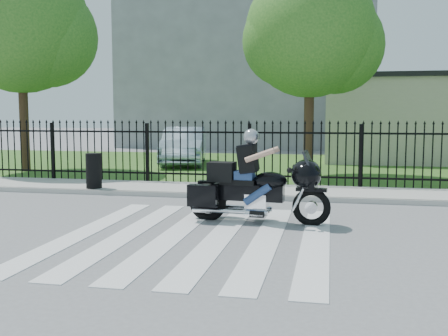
# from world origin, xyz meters

# --- Properties ---
(ground) EXTENTS (120.00, 120.00, 0.00)m
(ground) POSITION_xyz_m (0.00, 0.00, 0.00)
(ground) COLOR slate
(ground) RESTS_ON ground
(crosswalk) EXTENTS (5.00, 5.50, 0.01)m
(crosswalk) POSITION_xyz_m (0.00, 0.00, 0.01)
(crosswalk) COLOR silver
(crosswalk) RESTS_ON ground
(sidewalk) EXTENTS (40.00, 2.00, 0.12)m
(sidewalk) POSITION_xyz_m (0.00, 5.00, 0.06)
(sidewalk) COLOR #ADAAA3
(sidewalk) RESTS_ON ground
(curb) EXTENTS (40.00, 0.12, 0.12)m
(curb) POSITION_xyz_m (0.00, 4.00, 0.06)
(curb) COLOR #ADAAA3
(curb) RESTS_ON ground
(grass_strip) EXTENTS (40.00, 12.00, 0.02)m
(grass_strip) POSITION_xyz_m (0.00, 12.00, 0.01)
(grass_strip) COLOR #2A5C1F
(grass_strip) RESTS_ON ground
(iron_fence) EXTENTS (26.00, 0.04, 1.80)m
(iron_fence) POSITION_xyz_m (0.00, 6.00, 0.90)
(iron_fence) COLOR black
(iron_fence) RESTS_ON ground
(tree_left) EXTENTS (4.80, 4.80, 7.58)m
(tree_left) POSITION_xyz_m (-8.50, 8.50, 5.17)
(tree_left) COLOR #382316
(tree_left) RESTS_ON ground
(tree_mid) EXTENTS (4.20, 4.20, 6.78)m
(tree_mid) POSITION_xyz_m (1.50, 9.00, 4.67)
(tree_mid) COLOR #382316
(tree_mid) RESTS_ON ground
(building_low) EXTENTS (10.00, 6.00, 3.50)m
(building_low) POSITION_xyz_m (7.00, 16.00, 1.75)
(building_low) COLOR beige
(building_low) RESTS_ON ground
(building_low_roof) EXTENTS (10.20, 6.20, 0.20)m
(building_low_roof) POSITION_xyz_m (7.00, 16.00, 3.60)
(building_low_roof) COLOR black
(building_low_roof) RESTS_ON building_low
(building_tall) EXTENTS (15.00, 10.00, 12.00)m
(building_tall) POSITION_xyz_m (-3.00, 26.00, 6.00)
(building_tall) COLOR #95989D
(building_tall) RESTS_ON ground
(motorcycle_rider) EXTENTS (2.77, 0.99, 1.83)m
(motorcycle_rider) POSITION_xyz_m (0.79, 1.42, 0.75)
(motorcycle_rider) COLOR black
(motorcycle_rider) RESTS_ON ground
(parked_car) EXTENTS (2.45, 4.79, 1.51)m
(parked_car) POSITION_xyz_m (-3.57, 11.92, 0.77)
(parked_car) COLOR #ACC5D9
(parked_car) RESTS_ON grass_strip
(litter_bin) EXTENTS (0.42, 0.42, 0.92)m
(litter_bin) POSITION_xyz_m (-3.88, 4.30, 0.58)
(litter_bin) COLOR black
(litter_bin) RESTS_ON sidewalk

